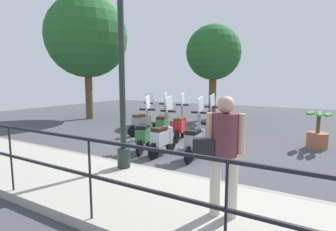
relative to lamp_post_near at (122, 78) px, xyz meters
name	(u,v)px	position (x,y,z in m)	size (l,w,h in m)	color
ground_plane	(180,149)	(2.40, -0.05, -1.98)	(28.00, 28.00, 0.00)	#424247
promenade_walkway	(100,183)	(-0.75, -0.05, -1.90)	(2.20, 20.00, 0.15)	#A39E93
fence_railing	(45,152)	(-1.80, -0.05, -1.07)	(0.04, 16.03, 1.07)	black
lamp_post_near	(122,78)	(0.00, 0.00, 0.00)	(0.26, 0.90, 4.13)	#232D28
pedestrian_with_bag	(223,147)	(-0.88, -2.38, -0.90)	(0.42, 0.63, 1.59)	beige
tree_large	(87,37)	(5.40, 6.67, 2.08)	(3.98, 3.98, 6.06)	brown
tree_distant	(213,53)	(8.33, 1.19, 1.28)	(2.67, 2.67, 4.63)	brown
potted_palm	(318,133)	(4.42, -3.44, -1.53)	(1.06, 0.66, 1.05)	#9E5B3D
scooter_near_0	(195,140)	(1.71, -0.84, -1.49)	(1.23, 0.44, 1.54)	black
scooter_near_1	(162,137)	(1.60, 0.04, -1.49)	(1.23, 0.44, 1.54)	black
scooter_near_2	(144,134)	(1.65, 0.64, -1.49)	(1.20, 0.55, 1.54)	black
scooter_far_0	(207,129)	(3.21, -0.57, -1.49)	(1.23, 0.44, 1.54)	black
scooter_far_1	(180,125)	(3.38, 0.45, -1.49)	(1.22, 0.50, 1.54)	black
scooter_far_2	(163,124)	(3.40, 1.11, -1.49)	(1.21, 0.52, 1.54)	black
scooter_far_3	(142,122)	(3.40, 1.96, -1.49)	(1.20, 0.54, 1.54)	black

